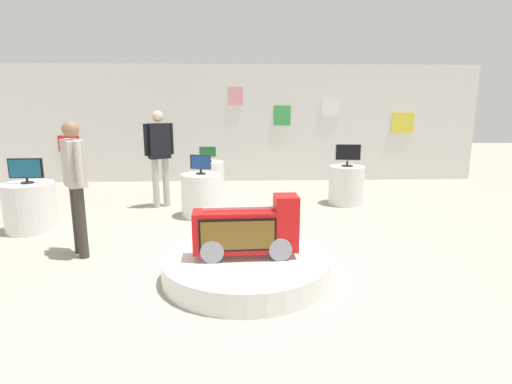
{
  "coord_description": "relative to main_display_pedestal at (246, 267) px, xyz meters",
  "views": [
    {
      "loc": [
        0.05,
        -4.71,
        1.92
      ],
      "look_at": [
        0.24,
        0.01,
        0.89
      ],
      "focal_mm": 28.66,
      "sensor_mm": 36.0,
      "label": 1
    }
  ],
  "objects": [
    {
      "name": "tv_on_left_rear",
      "position": [
        -3.26,
        1.88,
        0.82
      ],
      "size": [
        0.49,
        0.18,
        0.38
      ],
      "color": "black",
      "rests_on": "display_pedestal_left_rear"
    },
    {
      "name": "tv_on_center_rear",
      "position": [
        2.0,
        3.37,
        0.85
      ],
      "size": [
        0.5,
        0.22,
        0.43
      ],
      "color": "black",
      "rests_on": "display_pedestal_center_rear"
    },
    {
      "name": "back_wall_display",
      "position": [
        -0.1,
        5.91,
        1.29
      ],
      "size": [
        11.91,
        0.13,
        2.84
      ],
      "color": "silver",
      "rests_on": "ground"
    },
    {
      "name": "display_pedestal_left_rear",
      "position": [
        -3.26,
        1.89,
        0.24
      ],
      "size": [
        0.75,
        0.75,
        0.74
      ],
      "primitive_type": "cylinder",
      "color": "silver",
      "rests_on": "ground"
    },
    {
      "name": "shopper_browsing_rear",
      "position": [
        -1.54,
        3.29,
        0.93
      ],
      "size": [
        0.49,
        0.37,
        1.79
      ],
      "color": "#B2ADA3",
      "rests_on": "ground"
    },
    {
      "name": "ground_plane",
      "position": [
        -0.11,
        0.44,
        -0.13
      ],
      "size": [
        30.0,
        30.0,
        0.0
      ],
      "primitive_type": "plane",
      "color": "#A8A091"
    },
    {
      "name": "shopper_browsing_near_truck",
      "position": [
        -2.1,
        0.78,
        0.88
      ],
      "size": [
        0.38,
        0.47,
        1.71
      ],
      "color": "#38332D",
      "rests_on": "ground"
    },
    {
      "name": "display_pedestal_far_right",
      "position": [
        -0.72,
        2.61,
        0.24
      ],
      "size": [
        0.68,
        0.68,
        0.74
      ],
      "primitive_type": "cylinder",
      "color": "silver",
      "rests_on": "ground"
    },
    {
      "name": "tv_on_far_right",
      "position": [
        -0.72,
        2.6,
        0.8
      ],
      "size": [
        0.36,
        0.16,
        0.33
      ],
      "color": "black",
      "rests_on": "display_pedestal_far_right"
    },
    {
      "name": "display_pedestal_center_rear",
      "position": [
        2.0,
        3.38,
        0.24
      ],
      "size": [
        0.67,
        0.67,
        0.74
      ],
      "primitive_type": "cylinder",
      "color": "silver",
      "rests_on": "ground"
    },
    {
      "name": "novelty_firetruck_tv",
      "position": [
        0.02,
        -0.01,
        0.41
      ],
      "size": [
        1.16,
        0.39,
        0.69
      ],
      "color": "gray",
      "rests_on": "main_display_pedestal"
    },
    {
      "name": "display_pedestal_right_rear",
      "position": [
        -0.71,
        4.1,
        0.24
      ],
      "size": [
        0.65,
        0.65,
        0.74
      ],
      "primitive_type": "cylinder",
      "color": "silver",
      "rests_on": "ground"
    },
    {
      "name": "main_display_pedestal",
      "position": [
        0.0,
        0.0,
        0.0
      ],
      "size": [
        1.85,
        1.85,
        0.25
      ],
      "primitive_type": "cylinder",
      "color": "silver",
      "rests_on": "ground"
    },
    {
      "name": "tv_on_right_rear",
      "position": [
        -0.71,
        4.1,
        0.79
      ],
      "size": [
        0.36,
        0.16,
        0.32
      ],
      "color": "black",
      "rests_on": "display_pedestal_right_rear"
    }
  ]
}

